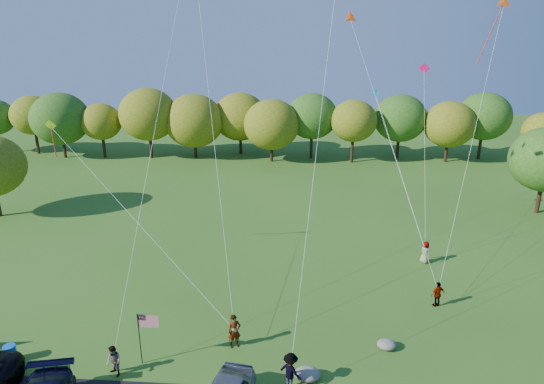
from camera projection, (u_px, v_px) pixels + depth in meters
The scene contains 11 objects.
ground at pixel (219, 372), 22.91m from camera, with size 140.00×140.00×0.00m, color #34611B.
treeline at pixel (267, 123), 55.30m from camera, with size 75.50×27.85×8.04m.
flyer_a at pixel (234, 331), 24.39m from camera, with size 0.66×0.44×1.82m, color #4C4C59.
flyer_b at pixel (114, 361), 22.43m from camera, with size 0.76×0.59×1.56m, color #4C4C59.
flyer_c at pixel (291, 371), 21.64m from camera, with size 1.15×0.66×1.79m, color #4C4C59.
flyer_d at pixel (438, 294), 27.96m from camera, with size 0.91×0.38×1.55m, color #4C4C59.
flyer_e at pixel (425, 252), 33.03m from camera, with size 0.77×0.50×1.58m, color #4C4C59.
trash_barrel at pixel (10, 353), 23.49m from camera, with size 0.58×0.58×0.87m, color blue.
flag_assembly at pixel (145, 326), 22.77m from camera, with size 1.02×0.67×2.77m.
boulder_near at pixel (307, 374), 22.31m from camera, with size 1.20×0.94×0.60m, color gray.
boulder_far at pixel (387, 345), 24.43m from camera, with size 0.96×0.80×0.50m, color slate.
Camera 1 is at (3.81, -18.56, 15.64)m, focal length 32.00 mm.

